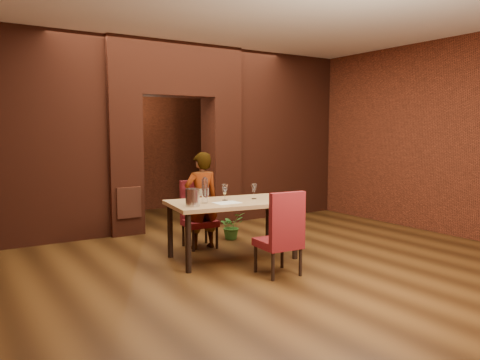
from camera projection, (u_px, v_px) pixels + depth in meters
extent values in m
plane|color=#462A11|center=(235.00, 251.00, 6.68)|extent=(8.00, 8.00, 0.00)
cube|color=silver|center=(235.00, 20.00, 6.35)|extent=(7.00, 8.00, 0.04)
cube|color=maroon|center=(134.00, 136.00, 9.86)|extent=(7.00, 0.04, 3.20)
cube|color=maroon|center=(400.00, 137.00, 8.40)|extent=(0.04, 8.00, 3.20)
cube|color=maroon|center=(122.00, 164.00, 7.72)|extent=(0.55, 0.55, 2.30)
cube|color=maroon|center=(221.00, 161.00, 8.74)|extent=(0.55, 0.55, 2.30)
cube|color=maroon|center=(173.00, 70.00, 8.07)|extent=(2.45, 0.55, 0.90)
cube|color=maroon|center=(28.00, 138.00, 6.92)|extent=(2.28, 0.35, 3.20)
cube|color=maroon|center=(281.00, 136.00, 9.46)|extent=(2.28, 0.35, 3.20)
cube|color=#A24A2F|center=(129.00, 203.00, 7.54)|extent=(0.40, 0.03, 0.50)
cube|color=black|center=(117.00, 163.00, 9.65)|extent=(0.90, 0.08, 2.10)
cube|color=black|center=(118.00, 163.00, 9.62)|extent=(1.02, 0.04, 2.22)
cube|color=#A78454|center=(232.00, 230.00, 6.25)|extent=(1.77, 1.16, 0.78)
cube|color=maroon|center=(200.00, 215.00, 6.82)|extent=(0.47, 0.47, 0.97)
cube|color=maroon|center=(278.00, 233.00, 5.53)|extent=(0.49, 0.49, 1.01)
imported|color=beige|center=(201.00, 201.00, 6.75)|extent=(0.53, 0.37, 1.40)
cube|color=silver|center=(227.00, 203.00, 6.03)|extent=(0.33, 0.25, 0.00)
cylinder|color=#ADAEB5|center=(193.00, 197.00, 5.75)|extent=(0.18, 0.18, 0.22)
cylinder|color=white|center=(205.00, 190.00, 6.01)|extent=(0.08, 0.08, 0.33)
imported|color=#306523|center=(231.00, 226.00, 7.38)|extent=(0.42, 0.38, 0.42)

